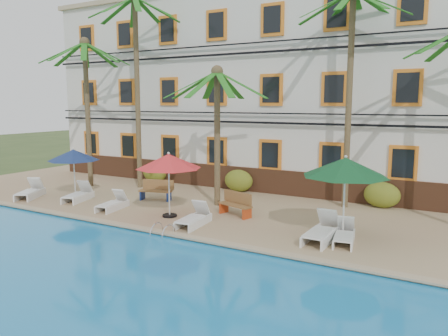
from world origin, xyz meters
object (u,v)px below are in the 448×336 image
Objects in this scene: umbrella_blue at (73,155)px; lounger_d at (194,218)px; palm_c at (217,114)px; palm_d at (350,69)px; lounger_a at (30,192)px; palm_a at (87,91)px; bench_right at (237,204)px; umbrella_red at (169,162)px; lounger_e at (322,231)px; umbrella_green at (345,168)px; lounger_f at (344,235)px; palm_b at (137,67)px; lounger_b at (78,195)px; lounger_c at (113,203)px; pool_ladder at (163,234)px; bench_left at (156,190)px.

umbrella_blue is 1.26× the size of lounger_d.
umbrella_blue is (-6.56, -1.98, -1.95)m from palm_c.
lounger_a is at bearing -157.64° from palm_d.
lounger_d is (8.97, -3.60, -4.70)m from palm_a.
palm_a reaches higher than bench_right.
umbrella_red is 6.34m from lounger_e.
lounger_a is at bearing -94.28° from palm_a.
umbrella_green is at bearing -12.25° from bench_right.
lounger_f is at bearing 11.12° from lounger_e.
palm_b is 6.20m from palm_c.
palm_d is (10.48, 0.92, -0.44)m from palm_b.
palm_b is 7.56m from umbrella_red.
lounger_d is (6.79, -0.79, -0.00)m from lounger_b.
palm_d is at bearing 32.29° from lounger_c.
palm_d reaches higher than pool_ladder.
pool_ladder is (8.89, -1.53, -0.29)m from lounger_a.
palm_a is 6.91m from bench_left.
lounger_f is at bearing -16.10° from bench_right.
bench_right is (9.89, 1.92, 0.18)m from lounger_a.
lounger_e is at bearing -12.58° from palm_a.
umbrella_blue reaches higher than lounger_c.
palm_b is 4.96× the size of lounger_a.
lounger_a is at bearing -148.91° from umbrella_blue.
lounger_b is 2.58× the size of pool_ladder.
palm_c is 3.00× the size of lounger_a.
lounger_a is 14.47m from lounger_f.
bench_left is at bearing 166.08° from lounger_e.
umbrella_green is (1.08, -4.49, -3.38)m from palm_d.
umbrella_green is at bearing 111.73° from lounger_f.
lounger_c is 0.86× the size of lounger_e.
palm_b is at bearing 22.79° from palm_a.
umbrella_blue is 4.19m from bench_left.
umbrella_red is (-0.63, -2.59, -1.77)m from palm_c.
umbrella_red is 7.02m from lounger_f.
lounger_e is at bearing -13.92° from bench_left.
umbrella_blue is 3.72m from lounger_c.
lounger_d is (4.26, -0.34, 0.02)m from lounger_c.
palm_b is 13.13m from lounger_e.
palm_c is 0.66× the size of palm_d.
palm_c is 7.55m from lounger_f.
lounger_b is 1.11× the size of lounger_f.
lounger_f is (14.46, 0.60, -0.04)m from lounger_a.
lounger_f is (0.14, -0.36, -2.10)m from umbrella_green.
palm_d is 5.24× the size of lounger_f.
umbrella_blue is at bearing 170.86° from lounger_d.
palm_b is 12.69m from umbrella_green.
umbrella_green is 2.18m from lounger_e.
palm_d reaches higher than umbrella_green.
umbrella_green is at bearing 42.07° from lounger_e.
umbrella_green is 1.60× the size of lounger_f.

